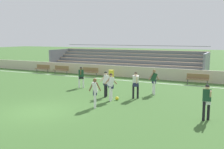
# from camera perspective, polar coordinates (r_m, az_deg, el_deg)

# --- Properties ---
(ground_plane) EXTENTS (160.00, 160.00, 0.00)m
(ground_plane) POSITION_cam_1_polar(r_m,az_deg,el_deg) (14.31, -16.21, -7.85)
(ground_plane) COLOR #3D662D
(field_line_sideline) EXTENTS (44.00, 0.12, 0.01)m
(field_line_sideline) POSITION_cam_1_polar(r_m,az_deg,el_deg) (23.60, 2.51, -1.30)
(field_line_sideline) COLOR white
(field_line_sideline) RESTS_ON ground
(sideline_wall) EXTENTS (48.00, 0.16, 1.09)m
(sideline_wall) POSITION_cam_1_polar(r_m,az_deg,el_deg) (25.30, 4.31, 0.57)
(sideline_wall) COLOR beige
(sideline_wall) RESTS_ON ground
(bleacher_stand) EXTENTS (17.80, 4.31, 2.99)m
(bleacher_stand) POSITION_cam_1_polar(r_m,az_deg,el_deg) (29.02, 2.58, 3.01)
(bleacher_stand) COLOR #897051
(bleacher_stand) RESTS_ON ground
(bench_far_left) EXTENTS (1.80, 0.40, 0.90)m
(bench_far_left) POSITION_cam_1_polar(r_m,az_deg,el_deg) (25.99, -4.86, 0.76)
(bench_far_left) COLOR olive
(bench_far_left) RESTS_ON ground
(bench_far_right) EXTENTS (1.80, 0.40, 0.90)m
(bench_far_right) POSITION_cam_1_polar(r_m,az_deg,el_deg) (28.00, -11.14, 1.16)
(bench_far_right) COLOR olive
(bench_far_right) RESTS_ON ground
(bench_near_bin) EXTENTS (1.80, 0.40, 0.90)m
(bench_near_bin) POSITION_cam_1_polar(r_m,az_deg,el_deg) (22.49, 18.36, -0.78)
(bench_near_bin) COLOR olive
(bench_near_bin) RESTS_ON ground
(bench_near_wall_gap) EXTENTS (1.80, 0.40, 0.90)m
(bench_near_wall_gap) POSITION_cam_1_polar(r_m,az_deg,el_deg) (29.62, -15.06, 1.41)
(bench_near_wall_gap) COLOR olive
(bench_near_wall_gap) RESTS_ON ground
(trash_bin) EXTENTS (0.51, 0.51, 0.82)m
(trash_bin) POSITION_cam_1_polar(r_m,az_deg,el_deg) (24.55, -0.17, 0.04)
(trash_bin) COLOR yellow
(trash_bin) RESTS_ON ground
(player_white_pressing_high) EXTENTS (0.72, 0.51, 1.68)m
(player_white_pressing_high) POSITION_cam_1_polar(r_m,az_deg,el_deg) (16.88, -1.39, -1.62)
(player_white_pressing_high) COLOR black
(player_white_pressing_high) RESTS_ON ground
(player_white_overlapping) EXTENTS (0.47, 0.59, 1.71)m
(player_white_overlapping) POSITION_cam_1_polar(r_m,az_deg,el_deg) (16.47, 5.24, -1.84)
(player_white_overlapping) COLOR black
(player_white_overlapping) RESTS_ON ground
(player_white_dropping_back) EXTENTS (0.72, 0.53, 1.71)m
(player_white_dropping_back) POSITION_cam_1_polar(r_m,az_deg,el_deg) (15.81, -0.25, -2.20)
(player_white_dropping_back) COLOR white
(player_white_dropping_back) RESTS_ON ground
(player_white_wide_right) EXTENTS (0.62, 0.49, 1.65)m
(player_white_wide_right) POSITION_cam_1_polar(r_m,az_deg,el_deg) (14.32, -3.80, -3.49)
(player_white_wide_right) COLOR white
(player_white_wide_right) RESTS_ON ground
(player_dark_trailing_run) EXTENTS (0.51, 0.71, 1.63)m
(player_dark_trailing_run) POSITION_cam_1_polar(r_m,az_deg,el_deg) (20.12, -6.82, -0.20)
(player_dark_trailing_run) COLOR white
(player_dark_trailing_run) RESTS_ON ground
(player_dark_wide_left) EXTENTS (0.69, 0.53, 1.71)m
(player_dark_wide_left) POSITION_cam_1_polar(r_m,az_deg,el_deg) (17.82, 9.24, -1.14)
(player_dark_wide_left) COLOR white
(player_dark_wide_left) RESTS_ON ground
(player_dark_challenging) EXTENTS (0.45, 0.53, 1.71)m
(player_dark_challenging) POSITION_cam_1_polar(r_m,az_deg,el_deg) (12.85, 20.18, -5.13)
(player_dark_challenging) COLOR black
(player_dark_challenging) RESTS_ON ground
(soccer_ball) EXTENTS (0.22, 0.22, 0.22)m
(soccer_ball) POSITION_cam_1_polar(r_m,az_deg,el_deg) (16.19, 1.11, -5.27)
(soccer_ball) COLOR yellow
(soccer_ball) RESTS_ON ground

